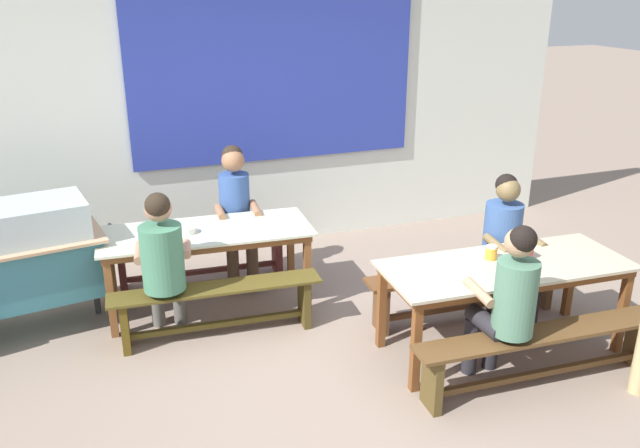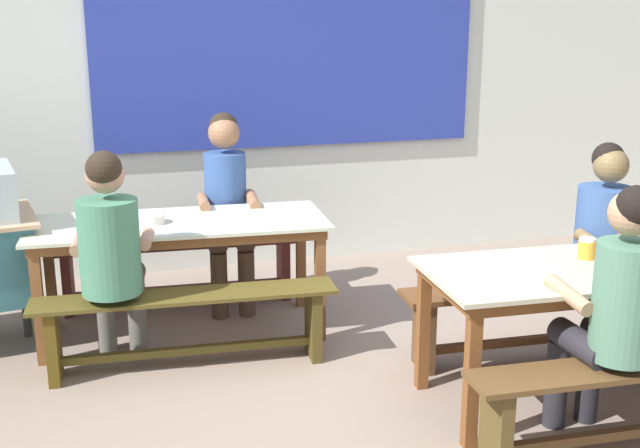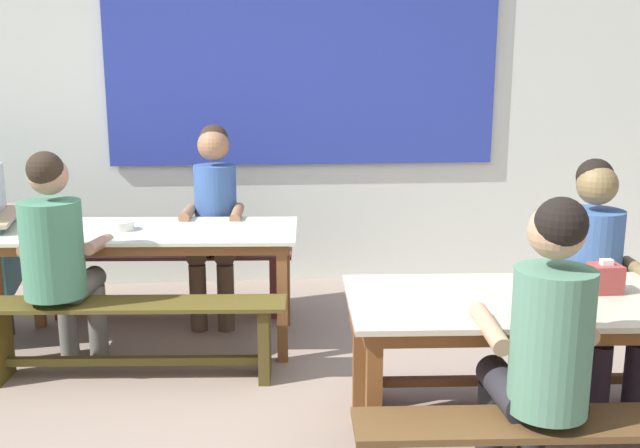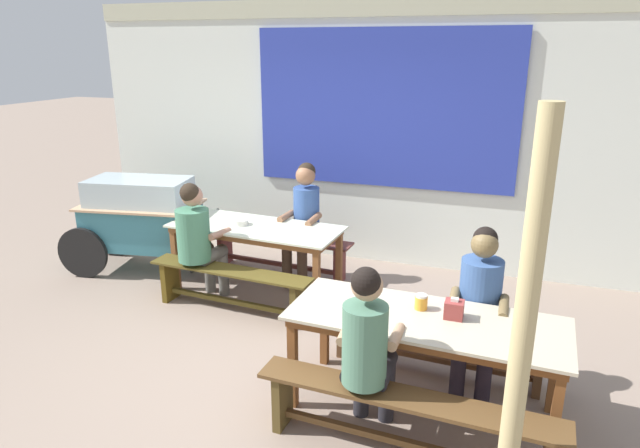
% 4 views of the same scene
% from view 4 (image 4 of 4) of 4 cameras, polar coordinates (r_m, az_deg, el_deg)
% --- Properties ---
extents(ground_plane, '(40.00, 40.00, 0.00)m').
position_cam_4_polar(ground_plane, '(4.76, -3.43, -14.07)').
color(ground_plane, gray).
extents(backdrop_wall, '(6.99, 0.23, 3.01)m').
position_cam_4_polar(backdrop_wall, '(6.57, 5.18, 9.54)').
color(backdrop_wall, silver).
rests_on(backdrop_wall, ground_plane).
extents(dining_table_far, '(1.83, 0.83, 0.73)m').
position_cam_4_polar(dining_table_far, '(5.84, -6.57, -0.85)').
color(dining_table_far, beige).
rests_on(dining_table_far, ground_plane).
extents(dining_table_near, '(1.93, 0.83, 0.73)m').
position_cam_4_polar(dining_table_near, '(3.98, 10.69, -10.24)').
color(dining_table_near, '#BFB499').
rests_on(dining_table_near, ground_plane).
extents(bench_far_back, '(1.72, 0.39, 0.44)m').
position_cam_4_polar(bench_far_back, '(6.40, -4.14, -2.53)').
color(bench_far_back, brown).
rests_on(bench_far_back, ground_plane).
extents(bench_far_front, '(1.70, 0.37, 0.44)m').
position_cam_4_polar(bench_far_front, '(5.54, -9.13, -6.08)').
color(bench_far_front, '#50441A').
rests_on(bench_far_front, ground_plane).
extents(bench_near_back, '(1.79, 0.34, 0.44)m').
position_cam_4_polar(bench_near_back, '(4.61, 11.80, -11.16)').
color(bench_near_back, brown).
rests_on(bench_near_back, ground_plane).
extents(bench_near_front, '(1.94, 0.34, 0.44)m').
position_cam_4_polar(bench_near_front, '(3.72, 8.61, -18.77)').
color(bench_near_front, brown).
rests_on(bench_near_front, ground_plane).
extents(food_cart, '(1.77, 0.97, 1.08)m').
position_cam_4_polar(food_cart, '(6.71, -17.96, 0.80)').
color(food_cart, teal).
rests_on(food_cart, ground_plane).
extents(person_right_near_table, '(0.42, 0.58, 1.25)m').
position_cam_4_polar(person_right_near_table, '(4.33, 15.91, -7.60)').
color(person_right_near_table, black).
rests_on(person_right_near_table, ground_plane).
extents(person_near_front, '(0.40, 0.51, 1.26)m').
position_cam_4_polar(person_near_front, '(3.62, 4.85, -12.14)').
color(person_near_front, '#28262D').
rests_on(person_near_front, ground_plane).
extents(person_center_facing, '(0.41, 0.52, 1.32)m').
position_cam_4_polar(person_center_facing, '(6.06, -1.65, 0.83)').
color(person_center_facing, '#4E3A2B').
rests_on(person_center_facing, ground_plane).
extents(person_left_back_turned, '(0.47, 0.55, 1.27)m').
position_cam_4_polar(person_left_back_turned, '(5.64, -12.36, -1.16)').
color(person_left_back_turned, '#63615A').
rests_on(person_left_back_turned, ground_plane).
extents(tissue_box, '(0.13, 0.11, 0.15)m').
position_cam_4_polar(tissue_box, '(3.95, 13.51, -8.46)').
color(tissue_box, '#933835').
rests_on(tissue_box, dining_table_near).
extents(condiment_jar, '(0.09, 0.09, 0.11)m').
position_cam_4_polar(condiment_jar, '(4.04, 10.28, -7.83)').
color(condiment_jar, gold).
rests_on(condiment_jar, dining_table_near).
extents(soup_bowl, '(0.16, 0.16, 0.05)m').
position_cam_4_polar(soup_bowl, '(5.86, -8.09, 0.19)').
color(soup_bowl, silver).
rests_on(soup_bowl, dining_table_far).
extents(wooden_support_post, '(0.11, 0.11, 2.27)m').
position_cam_4_polar(wooden_support_post, '(3.00, 20.01, -10.50)').
color(wooden_support_post, tan).
rests_on(wooden_support_post, ground_plane).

